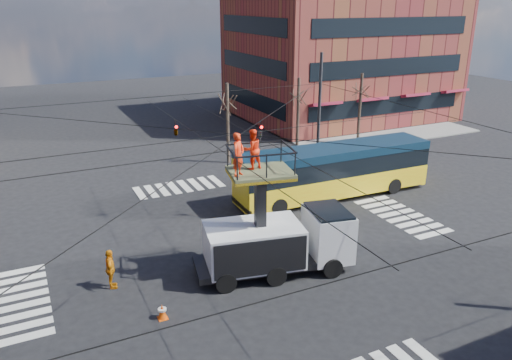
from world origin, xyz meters
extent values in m
plane|color=black|center=(0.00, 0.00, 0.00)|extent=(120.00, 120.00, 0.00)
cube|color=slate|center=(21.00, 21.00, 0.06)|extent=(18.00, 18.00, 0.12)
cube|color=maroon|center=(22.00, 24.00, 7.00)|extent=(20.00, 16.00, 14.00)
cube|color=black|center=(22.00, 16.00, 2.45)|extent=(17.00, 0.12, 1.58)
cube|color=black|center=(12.00, 24.00, 2.45)|extent=(0.12, 13.60, 1.58)
cube|color=black|center=(22.00, 16.00, 5.95)|extent=(17.00, 0.12, 1.57)
cube|color=black|center=(12.00, 24.00, 5.95)|extent=(0.12, 13.60, 1.57)
cube|color=black|center=(22.00, 16.00, 9.45)|extent=(17.00, 0.12, 1.57)
cube|color=black|center=(12.00, 24.00, 9.45)|extent=(0.12, 13.60, 1.57)
cylinder|color=#2D2D30|center=(12.00, 12.00, 4.00)|extent=(0.24, 0.24, 8.00)
cylinder|color=black|center=(0.00, 12.00, 5.70)|extent=(24.00, 0.03, 0.03)
cylinder|color=black|center=(0.00, -12.00, 5.70)|extent=(24.00, 0.03, 0.03)
cylinder|color=black|center=(12.00, 0.00, 5.70)|extent=(0.03, 24.00, 0.03)
cylinder|color=black|center=(0.00, 0.00, 5.90)|extent=(24.02, 24.02, 0.03)
cylinder|color=black|center=(0.00, 0.00, 5.90)|extent=(24.02, 24.02, 0.03)
cylinder|color=black|center=(0.00, -1.20, 5.60)|extent=(24.00, 0.03, 0.03)
cylinder|color=black|center=(0.00, 1.20, 5.60)|extent=(24.00, 0.03, 0.03)
cylinder|color=black|center=(-1.20, 0.00, 5.50)|extent=(0.03, 24.00, 0.03)
cylinder|color=black|center=(1.20, 0.00, 5.50)|extent=(0.03, 24.00, 0.03)
imported|color=black|center=(2.50, 3.00, 5.10)|extent=(0.16, 0.20, 1.00)
imported|color=black|center=(-1.50, 5.00, 5.35)|extent=(0.26, 1.24, 0.50)
cylinder|color=#382B21|center=(5.00, 13.50, 3.00)|extent=(0.24, 0.24, 6.00)
cylinder|color=#382B21|center=(11.00, 13.50, 3.00)|extent=(0.24, 0.24, 6.00)
cylinder|color=#382B21|center=(17.00, 13.50, 3.00)|extent=(0.24, 0.24, 6.00)
cube|color=black|center=(0.53, -2.31, 0.55)|extent=(7.29, 3.51, 0.30)
cube|color=white|center=(3.08, -2.82, 1.55)|extent=(2.23, 2.70, 2.20)
cube|color=black|center=(3.08, -2.82, 2.35)|extent=(2.01, 2.57, 0.80)
cube|color=white|center=(-0.35, -2.14, 1.45)|extent=(4.60, 3.27, 1.80)
cylinder|color=black|center=(2.66, -3.91, 0.45)|extent=(0.95, 0.52, 0.90)
cylinder|color=black|center=(3.11, -1.65, 0.45)|extent=(0.95, 0.52, 0.90)
cylinder|color=black|center=(0.11, -3.40, 0.45)|extent=(0.95, 0.52, 0.90)
cylinder|color=black|center=(0.56, -1.15, 0.45)|extent=(0.95, 0.52, 0.90)
cylinder|color=black|center=(-2.04, -2.98, 0.45)|extent=(0.95, 0.52, 0.90)
cylinder|color=black|center=(-1.60, -0.72, 0.45)|extent=(0.95, 0.52, 0.90)
cube|color=black|center=(-0.06, -2.20, 3.11)|extent=(0.53, 0.53, 3.42)
cube|color=#4C5432|center=(-0.06, -2.20, 4.82)|extent=(2.96, 2.56, 0.12)
cube|color=yellow|center=(-0.06, -2.20, 4.70)|extent=(2.96, 2.56, 0.12)
imported|color=#FF3210|center=(-1.14, -2.39, 5.77)|extent=(0.78, 0.73, 1.78)
imported|color=#FF3210|center=(-0.26, -1.83, 5.74)|extent=(0.90, 0.73, 1.71)
cube|color=yellow|center=(8.22, 4.24, 0.95)|extent=(12.64, 2.88, 1.30)
cube|color=black|center=(8.22, 4.24, 2.15)|extent=(12.64, 2.83, 1.10)
cube|color=#0B2234|center=(8.22, 4.24, 2.95)|extent=(12.64, 2.88, 0.50)
cube|color=yellow|center=(2.02, 4.38, 1.60)|extent=(0.31, 2.47, 2.80)
cube|color=yellow|center=(14.41, 4.10, 1.60)|extent=(0.31, 2.47, 2.80)
cube|color=black|center=(1.97, 4.38, 0.45)|extent=(0.21, 2.60, 0.30)
cube|color=gold|center=(2.12, 4.38, 2.85)|extent=(0.14, 1.60, 0.35)
cylinder|color=black|center=(3.78, 3.16, 0.50)|extent=(1.01, 0.32, 1.00)
cylinder|color=black|center=(3.84, 5.52, 0.50)|extent=(1.01, 0.32, 1.00)
cylinder|color=black|center=(11.96, 2.98, 0.50)|extent=(1.01, 0.32, 1.00)
cylinder|color=black|center=(12.02, 5.34, 0.50)|extent=(1.01, 0.32, 1.00)
cone|color=#FF560A|center=(-4.98, -3.66, 0.31)|extent=(0.36, 0.36, 0.62)
imported|color=orange|center=(-6.31, -0.57, 0.89)|extent=(0.58, 1.10, 1.79)
imported|color=orange|center=(6.36, 3.56, 0.83)|extent=(1.02, 1.23, 1.66)
camera|label=1|loc=(-8.83, -19.94, 11.57)|focal=35.00mm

